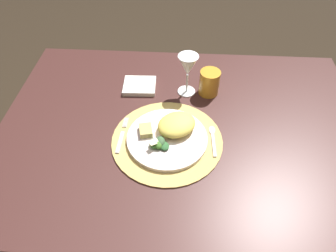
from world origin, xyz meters
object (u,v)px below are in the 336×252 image
at_px(dinner_plate, 167,138).
at_px(fork, 122,136).
at_px(wine_glass, 188,67).
at_px(amber_tumbler, 209,83).
at_px(napkin, 140,86).
at_px(spoon, 213,136).
at_px(dining_table, 182,146).

height_order(dinner_plate, fork, dinner_plate).
bearing_deg(wine_glass, amber_tumbler, 0.15).
bearing_deg(napkin, spoon, -41.68).
height_order(fork, spoon, spoon).
height_order(fork, napkin, napkin).
bearing_deg(dinner_plate, dining_table, 52.27).
bearing_deg(wine_glass, dining_table, -92.28).
distance_m(fork, spoon, 0.31).
xyz_separation_m(fork, napkin, (0.03, 0.27, 0.00)).
bearing_deg(dining_table, amber_tumbler, 63.99).
bearing_deg(spoon, dinner_plate, -171.53).
height_order(dinner_plate, wine_glass, wine_glass).
bearing_deg(fork, napkin, 84.21).
xyz_separation_m(spoon, wine_glass, (-0.09, 0.24, 0.11)).
relative_size(dinner_plate, amber_tumbler, 2.73).
bearing_deg(fork, wine_glass, 50.02).
bearing_deg(dining_table, spoon, -24.13).
height_order(dining_table, napkin, napkin).
height_order(dinner_plate, amber_tumbler, amber_tumbler).
height_order(dining_table, wine_glass, wine_glass).
bearing_deg(dinner_plate, wine_glass, 76.90).
xyz_separation_m(fork, amber_tumbler, (0.30, 0.26, 0.04)).
bearing_deg(spoon, fork, -176.31).
bearing_deg(amber_tumbler, dining_table, -116.01).
bearing_deg(napkin, wine_glass, -4.16).
distance_m(fork, amber_tumbler, 0.40).
distance_m(napkin, wine_glass, 0.22).
distance_m(dining_table, dinner_plate, 0.15).
relative_size(dinner_plate, napkin, 2.14).
height_order(dining_table, fork, fork).
xyz_separation_m(fork, spoon, (0.31, 0.02, -0.00)).
distance_m(dinner_plate, wine_glass, 0.29).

